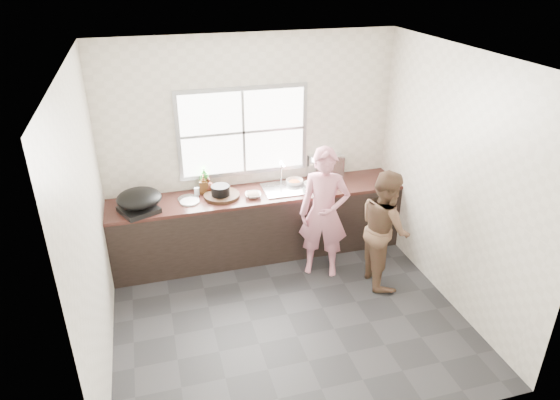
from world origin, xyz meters
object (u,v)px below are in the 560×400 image
object	(u,v)px
bottle_brown_short	(208,186)
dish_rack	(326,166)
bowl_mince	(253,195)
bottle_green	(205,179)
burner	(139,210)
black_pot	(221,192)
person_side	(385,228)
pot_lid_left	(136,207)
woman	(324,217)
wok	(139,198)
plate_food	(190,202)
glass_jar	(197,191)
pot_lid_right	(188,199)
cutting_board	(222,196)
bowl_crabs	(295,183)
bowl_held	(310,184)
bottle_brown_tall	(204,185)

from	to	relation	value
bottle_brown_short	dish_rack	distance (m)	1.54
bowl_mince	bottle_green	xyz separation A→B (m)	(-0.53, 0.33, 0.13)
bowl_mince	burner	world-z (taller)	burner
black_pot	burner	world-z (taller)	black_pot
person_side	pot_lid_left	xyz separation A→B (m)	(-2.68, 0.95, 0.17)
bowl_mince	bottle_green	bearing A→B (deg)	147.80
woman	wok	size ratio (longest dim) A/B	2.95
bottle_brown_short	pot_lid_left	bearing A→B (deg)	-167.87
plate_food	glass_jar	world-z (taller)	glass_jar
black_pot	woman	bearing A→B (deg)	-27.90
burner	pot_lid_right	world-z (taller)	burner
pot_lid_right	cutting_board	bearing A→B (deg)	-7.71
bowl_crabs	bottle_green	distance (m)	1.13
woman	cutting_board	xyz separation A→B (m)	(-1.08, 0.60, 0.14)
burner	pot_lid_right	bearing A→B (deg)	16.87
person_side	burner	world-z (taller)	person_side
wok	pot_lid_right	xyz separation A→B (m)	(0.55, 0.14, -0.15)
plate_food	cutting_board	bearing A→B (deg)	5.05
bowl_held	wok	distance (m)	2.07
dish_rack	pot_lid_right	world-z (taller)	dish_rack
glass_jar	bowl_crabs	bearing A→B (deg)	-1.85
bowl_crabs	bottle_brown_tall	size ratio (longest dim) A/B	0.81
wok	dish_rack	bearing A→B (deg)	7.99
bowl_mince	pot_lid_left	size ratio (longest dim) A/B	0.77
bowl_held	bottle_brown_tall	size ratio (longest dim) A/B	0.97
person_side	bottle_green	bearing A→B (deg)	61.88
cutting_board	burner	bearing A→B (deg)	-172.87
plate_food	bottle_green	size ratio (longest dim) A/B	0.71
person_side	black_pot	world-z (taller)	person_side
burner	wok	xyz separation A→B (m)	(0.02, 0.03, 0.13)
cutting_board	bottle_green	distance (m)	0.32
bowl_crabs	bottle_green	bearing A→B (deg)	173.33
wok	bowl_crabs	bearing A→B (deg)	6.05
plate_food	pot_lid_right	size ratio (longest dim) A/B	0.90
woman	pot_lid_left	distance (m)	2.17
pot_lid_left	wok	bearing A→B (deg)	-63.63
pot_lid_right	black_pot	bearing A→B (deg)	-10.21
black_pot	bottle_brown_tall	distance (m)	0.26
burner	dish_rack	world-z (taller)	dish_rack
person_side	burner	size ratio (longest dim) A/B	3.67
black_pot	bowl_held	bearing A→B (deg)	1.33
person_side	pot_lid_right	world-z (taller)	person_side
bottle_green	glass_jar	world-z (taller)	bottle_green
black_pot	glass_jar	distance (m)	0.31
bowl_held	glass_jar	distance (m)	1.40
wok	pot_lid_right	distance (m)	0.59
person_side	black_pot	size ratio (longest dim) A/B	6.31
person_side	cutting_board	distance (m)	1.94
black_pot	bottle_brown_short	world-z (taller)	bottle_brown_short
glass_jar	bowl_held	bearing A→B (deg)	-5.69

